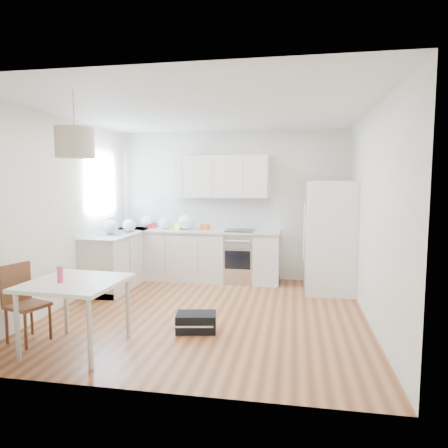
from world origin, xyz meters
name	(u,v)px	position (x,y,z in m)	size (l,w,h in m)	color
floor	(207,313)	(0.00, 0.00, 0.00)	(4.20, 4.20, 0.00)	brown
ceiling	(207,111)	(0.00, 0.00, 2.70)	(4.20, 4.20, 0.00)	white
wall_back	(232,205)	(0.00, 2.10, 1.35)	(4.20, 4.20, 0.00)	white
wall_left	(63,212)	(-2.10, 0.00, 1.35)	(4.20, 4.20, 0.00)	white
wall_right	(372,217)	(2.10, 0.00, 1.35)	(4.20, 4.20, 0.00)	white
window_glassblock	(101,184)	(-2.09, 1.15, 1.75)	(0.02, 1.00, 1.00)	#BFE0F9
cabinets_back	(196,256)	(-0.60, 1.80, 0.44)	(3.00, 0.60, 0.88)	beige
cabinets_left	(121,260)	(-1.80, 1.20, 0.44)	(0.60, 1.80, 0.88)	beige
counter_back	(196,231)	(-0.60, 1.80, 0.90)	(3.02, 0.64, 0.04)	#ACAFB1
counter_left	(120,234)	(-1.80, 1.20, 0.90)	(0.64, 1.82, 0.04)	#ACAFB1
backsplash_back	(200,213)	(-0.60, 2.09, 1.21)	(3.00, 0.01, 0.58)	white
backsplash_left	(103,215)	(-2.09, 1.20, 1.21)	(0.01, 1.80, 0.58)	white
upper_cabinets	(222,177)	(-0.15, 1.94, 1.88)	(1.70, 0.32, 0.75)	beige
range_oven	(240,257)	(0.20, 1.80, 0.44)	(0.50, 0.61, 0.88)	#B2B5B7
sink	(119,233)	(-1.80, 1.15, 0.92)	(0.50, 0.80, 0.16)	#B2B5B7
refrigerator	(330,237)	(1.73, 1.44, 0.90)	(0.86, 0.90, 1.80)	white
dining_table	(75,288)	(-1.11, -1.40, 0.67)	(0.99, 0.99, 0.75)	beige
dining_chair	(28,304)	(-1.75, -1.31, 0.44)	(0.37, 0.37, 0.87)	#532D19
drink_bottle	(60,273)	(-1.22, -1.50, 0.85)	(0.06, 0.06, 0.21)	#D33A74
gym_bag	(196,322)	(0.01, -0.67, 0.11)	(0.47, 0.31, 0.22)	black
pendant_lamp	(75,143)	(-1.07, -1.37, 2.18)	(0.39, 0.39, 0.30)	#BAA98F
grocery_bag_a	(147,222)	(-1.58, 1.91, 1.04)	(0.26, 0.22, 0.23)	white
grocery_bag_b	(165,223)	(-1.21, 1.85, 1.03)	(0.24, 0.20, 0.21)	white
grocery_bag_c	(187,222)	(-0.78, 1.81, 1.06)	(0.31, 0.26, 0.28)	white
grocery_bag_d	(129,225)	(-1.70, 1.35, 1.03)	(0.23, 0.20, 0.21)	white
grocery_bag_e	(110,227)	(-1.87, 0.99, 1.04)	(0.26, 0.22, 0.23)	white
snack_orange	(205,227)	(-0.45, 1.85, 0.97)	(0.15, 0.09, 0.10)	#D25412
snack_yellow	(178,227)	(-0.94, 1.81, 0.97)	(0.15, 0.09, 0.10)	yellow
snack_red	(151,226)	(-1.49, 1.89, 0.97)	(0.15, 0.09, 0.10)	#B41620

